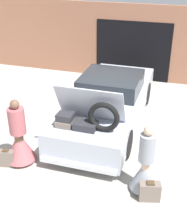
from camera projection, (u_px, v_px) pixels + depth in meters
ground_plane at (108, 121)px, 9.14m from camera, size 40.00×40.00×0.00m
garage_wall_back at (133, 43)px, 11.57m from camera, size 12.00×0.14×2.80m
car at (108, 103)px, 8.86m from camera, size 1.92×5.16×1.81m
person_left at (19, 141)px, 7.19m from camera, size 0.72×0.72×1.61m
person_right at (145, 169)px, 6.31m from camera, size 0.61×0.61×1.55m
suitcase_beside_left_person at (7, 158)px, 7.20m from camera, size 0.43×0.26×0.43m
suitcase_beside_right_person at (150, 191)px, 6.21m from camera, size 0.46×0.31×0.43m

